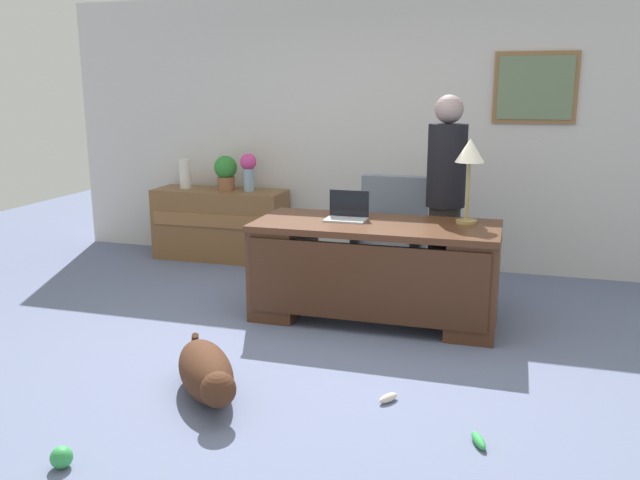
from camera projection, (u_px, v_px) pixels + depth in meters
name	position (u px, v px, depth m)	size (l,w,h in m)	color
ground_plane	(312.00, 356.00, 4.53)	(12.00, 12.00, 0.00)	slate
back_wall	(389.00, 132.00, 6.65)	(7.00, 0.16, 2.70)	silver
desk	(374.00, 268.00, 5.15)	(1.88, 0.82, 0.78)	#4C2B19
credenza	(220.00, 224.00, 7.02)	(1.40, 0.50, 0.74)	brown
armchair	(390.00, 239.00, 5.95)	(0.60, 0.59, 1.01)	slate
person_standing	(445.00, 198.00, 5.46)	(0.32, 0.32, 1.74)	#262323
dog_lying	(207.00, 372.00, 3.91)	(0.67, 0.76, 0.30)	#472819
laptop	(347.00, 213.00, 5.21)	(0.32, 0.22, 0.22)	#B2B5BA
desk_lamp	(470.00, 156.00, 4.97)	(0.22, 0.22, 0.65)	#9E8447
vase_with_flowers	(248.00, 169.00, 6.79)	(0.17, 0.17, 0.39)	#839FB3
vase_empty	(185.00, 174.00, 7.01)	(0.12, 0.12, 0.31)	silver
potted_plant	(226.00, 171.00, 6.87)	(0.24, 0.24, 0.36)	brown
dog_toy_ball	(61.00, 457.00, 3.20)	(0.11, 0.11, 0.11)	green
dog_toy_bone	(388.00, 398.00, 3.87)	(0.14, 0.05, 0.05)	beige
dog_toy_plush	(479.00, 440.00, 3.40)	(0.17, 0.05, 0.05)	green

